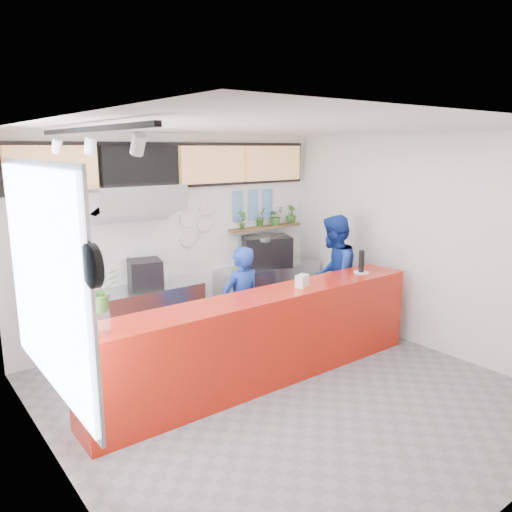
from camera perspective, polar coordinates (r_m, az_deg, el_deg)
floor at (r=6.04m, az=3.40°, el=-15.32°), size 5.00×5.00×0.00m
ceiling at (r=5.36m, az=3.82°, el=14.42°), size 5.00×5.00×0.00m
wall_back at (r=7.54m, az=-8.96°, el=2.21°), size 5.00×0.00×5.00m
wall_left at (r=4.36m, az=-22.22°, el=-5.98°), size 0.00×5.00×5.00m
wall_right at (r=7.36m, az=18.46°, el=1.49°), size 0.00×5.00×5.00m
service_counter at (r=6.09m, az=0.98°, el=-9.37°), size 4.50×0.60×1.10m
cream_band at (r=7.42m, az=-9.21°, el=10.60°), size 5.00×0.02×0.80m
prep_bench at (r=7.20m, az=-13.16°, el=-7.10°), size 1.80×0.60×0.90m
panini_oven at (r=7.06m, az=-12.55°, el=-1.99°), size 0.53×0.53×0.39m
extraction_hood at (r=6.79m, az=-13.69°, el=6.46°), size 1.20×0.70×0.35m
hood_lip at (r=6.81m, az=-13.60°, el=4.79°), size 1.20×0.69×0.31m
right_bench at (r=8.34m, az=1.38°, el=-4.07°), size 1.80×0.60×0.90m
espresso_machine at (r=8.15m, az=1.16°, el=0.57°), size 0.92×0.81×0.49m
espresso_tray at (r=8.10m, az=1.17°, el=2.19°), size 0.70×0.58×0.06m
herb_shelf at (r=8.33m, az=1.09°, el=3.31°), size 1.40×0.18×0.04m
menu_board_far_left at (r=6.66m, az=-22.26°, el=9.25°), size 1.10×0.10×0.55m
menu_board_mid_left at (r=7.06m, az=-13.04°, el=9.96°), size 1.10×0.10×0.55m
menu_board_mid_right at (r=7.61m, az=-4.96°, el=10.37°), size 1.10×0.10×0.55m
menu_board_far_right at (r=8.29m, az=1.92°, el=10.56°), size 1.10×0.10×0.55m
soffit at (r=7.39m, az=-9.09°, el=10.21°), size 4.80×0.04×0.65m
window_pane at (r=4.59m, az=-23.07°, el=-2.55°), size 0.04×2.20×1.90m
window_frame at (r=4.60m, az=-22.83°, el=-2.51°), size 0.03×2.30×2.00m
wall_clock_rim at (r=3.39m, az=-18.22°, el=-1.07°), size 0.05×0.30×0.30m
wall_clock_face at (r=3.40m, az=-17.74°, el=-1.01°), size 0.02×0.26×0.26m
track_rail at (r=4.28m, az=-18.52°, el=13.57°), size 0.05×2.40×0.04m
dec_plate_a at (r=7.54m, az=-7.92°, el=4.18°), size 0.24×0.03×0.24m
dec_plate_b at (r=7.71m, az=-5.95°, el=3.65°), size 0.24×0.03×0.24m
dec_plate_c at (r=7.59m, az=-7.85°, el=1.94°), size 0.24×0.03×0.24m
dec_plate_d at (r=7.70m, az=-5.68°, el=5.53°), size 0.24×0.03×0.24m
photo_frame_a at (r=8.03m, az=-2.07°, el=6.57°), size 0.20×0.02×0.25m
photo_frame_b at (r=8.20m, az=-0.35°, el=6.70°), size 0.20×0.02×0.25m
photo_frame_c at (r=8.39m, az=1.30°, el=6.82°), size 0.20×0.02×0.25m
photo_frame_d at (r=8.06m, az=-2.05°, el=4.80°), size 0.20×0.02×0.25m
photo_frame_e at (r=8.23m, az=-0.35°, el=4.97°), size 0.20×0.02×0.25m
photo_frame_f at (r=8.42m, az=1.29°, el=5.12°), size 0.20×0.02×0.25m
staff_center at (r=6.51m, az=-1.69°, el=-5.71°), size 0.59×0.40×1.57m
staff_right at (r=7.57m, az=8.79°, el=-2.26°), size 1.10×1.01×1.83m
herb_a at (r=8.01m, az=-1.60°, el=4.19°), size 0.16×0.11×0.30m
herb_b at (r=8.24m, az=0.56°, el=4.47°), size 0.19×0.16×0.32m
herb_c at (r=8.43m, az=2.23°, el=4.62°), size 0.33×0.31×0.31m
herb_d at (r=8.66m, az=4.05°, el=4.80°), size 0.19×0.18×0.31m
glass_vase at (r=4.88m, az=-17.38°, el=-7.27°), size 0.23×0.23×0.22m
basil_vase at (r=4.78m, az=-17.62°, el=-3.72°), size 0.38×0.33×0.41m
napkin_holder at (r=6.23m, az=5.28°, el=-2.86°), size 0.20×0.16×0.15m
white_plate at (r=7.05m, az=11.90°, el=-1.86°), size 0.27×0.27×0.02m
pepper_mill at (r=7.01m, az=11.96°, el=-0.60°), size 0.08×0.08×0.30m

